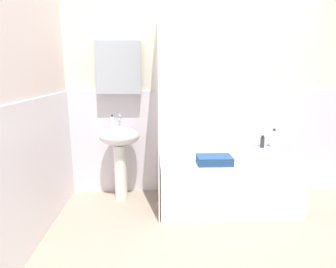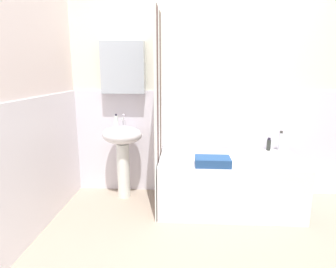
{
  "view_description": "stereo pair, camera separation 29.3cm",
  "coord_description": "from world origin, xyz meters",
  "px_view_note": "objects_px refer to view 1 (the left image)",
  "views": [
    {
      "loc": [
        -0.54,
        -2.06,
        1.43
      ],
      "look_at": [
        -0.43,
        0.8,
        0.8
      ],
      "focal_mm": 30.93,
      "sensor_mm": 36.0,
      "label": 1
    },
    {
      "loc": [
        -0.25,
        -2.05,
        1.43
      ],
      "look_at": [
        -0.43,
        0.8,
        0.8
      ],
      "focal_mm": 30.93,
      "sensor_mm": 36.0,
      "label": 2
    }
  ],
  "objects_px": {
    "shampoo_bottle": "(274,139)",
    "towel_folded": "(214,160)",
    "body_wash_bottle": "(262,142)",
    "sink": "(120,147)",
    "soap_dispenser": "(112,121)",
    "bathtub": "(226,180)"
  },
  "relations": [
    {
      "from": "shampoo_bottle",
      "to": "towel_folded",
      "type": "height_order",
      "value": "shampoo_bottle"
    },
    {
      "from": "shampoo_bottle",
      "to": "body_wash_bottle",
      "type": "distance_m",
      "value": 0.13
    },
    {
      "from": "shampoo_bottle",
      "to": "body_wash_bottle",
      "type": "relative_size",
      "value": 1.56
    },
    {
      "from": "sink",
      "to": "soap_dispenser",
      "type": "distance_m",
      "value": 0.3
    },
    {
      "from": "sink",
      "to": "bathtub",
      "type": "relative_size",
      "value": 0.58
    },
    {
      "from": "bathtub",
      "to": "body_wash_bottle",
      "type": "xyz_separation_m",
      "value": [
        0.48,
        0.31,
        0.34
      ]
    },
    {
      "from": "bathtub",
      "to": "towel_folded",
      "type": "height_order",
      "value": "towel_folded"
    },
    {
      "from": "sink",
      "to": "body_wash_bottle",
      "type": "xyz_separation_m",
      "value": [
        1.63,
        0.12,
        0.01
      ]
    },
    {
      "from": "bathtub",
      "to": "body_wash_bottle",
      "type": "relative_size",
      "value": 9.84
    },
    {
      "from": "bathtub",
      "to": "towel_folded",
      "type": "bearing_deg",
      "value": -126.15
    },
    {
      "from": "soap_dispenser",
      "to": "shampoo_bottle",
      "type": "xyz_separation_m",
      "value": [
        1.84,
        0.04,
        -0.23
      ]
    },
    {
      "from": "soap_dispenser",
      "to": "shampoo_bottle",
      "type": "relative_size",
      "value": 0.57
    },
    {
      "from": "soap_dispenser",
      "to": "shampoo_bottle",
      "type": "height_order",
      "value": "soap_dispenser"
    },
    {
      "from": "bathtub",
      "to": "shampoo_bottle",
      "type": "xyz_separation_m",
      "value": [
        0.61,
        0.3,
        0.38
      ]
    },
    {
      "from": "shampoo_bottle",
      "to": "soap_dispenser",
      "type": "bearing_deg",
      "value": -178.86
    },
    {
      "from": "sink",
      "to": "soap_dispenser",
      "type": "height_order",
      "value": "soap_dispenser"
    },
    {
      "from": "sink",
      "to": "body_wash_bottle",
      "type": "height_order",
      "value": "sink"
    },
    {
      "from": "body_wash_bottle",
      "to": "soap_dispenser",
      "type": "bearing_deg",
      "value": -178.46
    },
    {
      "from": "bathtub",
      "to": "soap_dispenser",
      "type": "bearing_deg",
      "value": 167.8
    },
    {
      "from": "sink",
      "to": "towel_folded",
      "type": "xyz_separation_m",
      "value": [
        0.96,
        -0.45,
        -0.02
      ]
    },
    {
      "from": "soap_dispenser",
      "to": "body_wash_bottle",
      "type": "distance_m",
      "value": 1.74
    },
    {
      "from": "body_wash_bottle",
      "to": "towel_folded",
      "type": "relative_size",
      "value": 0.44
    }
  ]
}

